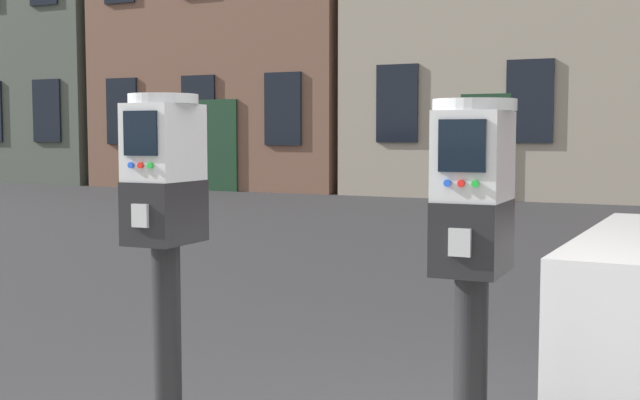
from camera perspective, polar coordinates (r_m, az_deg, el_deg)
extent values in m
cylinder|color=black|center=(2.70, -10.57, -11.85)|extent=(0.09, 0.09, 0.84)
cube|color=black|center=(2.60, -10.74, -0.83)|extent=(0.17, 0.24, 0.20)
cube|color=#A5A8AD|center=(2.50, -12.42, -1.07)|extent=(0.06, 0.01, 0.07)
cube|color=#B7BABF|center=(2.59, -10.82, 3.95)|extent=(0.17, 0.23, 0.24)
cube|color=black|center=(2.49, -12.40, 4.56)|extent=(0.12, 0.01, 0.13)
cylinder|color=blue|center=(2.52, -13.03, 2.38)|extent=(0.02, 0.01, 0.02)
cylinder|color=red|center=(2.50, -12.39, 2.37)|extent=(0.02, 0.01, 0.02)
cylinder|color=green|center=(2.47, -11.75, 2.36)|extent=(0.02, 0.01, 0.02)
cylinder|color=#B7BABF|center=(2.59, -10.86, 6.92)|extent=(0.22, 0.22, 0.03)
cube|color=black|center=(2.18, 10.57, -2.53)|extent=(0.17, 0.24, 0.19)
cube|color=#A5A8AD|center=(2.06, 9.70, -2.94)|extent=(0.06, 0.01, 0.07)
cube|color=#B7BABF|center=(2.16, 10.65, 3.04)|extent=(0.17, 0.23, 0.23)
cube|color=black|center=(2.05, 9.85, 3.74)|extent=(0.12, 0.01, 0.13)
cylinder|color=blue|center=(2.06, 8.86, 1.17)|extent=(0.02, 0.01, 0.02)
cylinder|color=red|center=(2.05, 9.80, 1.14)|extent=(0.02, 0.01, 0.02)
cylinder|color=green|center=(2.04, 10.75, 1.11)|extent=(0.02, 0.01, 0.02)
cylinder|color=#B7BABF|center=(2.16, 10.70, 6.52)|extent=(0.22, 0.22, 0.03)
cube|color=#4C564C|center=(26.43, -19.56, 12.81)|extent=(8.08, 5.09, 10.39)
cube|color=black|center=(22.20, -18.49, 5.92)|extent=(0.90, 0.06, 1.60)
cube|color=black|center=(20.60, -13.63, 6.03)|extent=(0.90, 0.06, 1.60)
cube|color=black|center=(19.28, -8.48, 6.21)|extent=(0.90, 0.06, 1.60)
cube|color=black|center=(18.13, -2.61, 6.36)|extent=(0.90, 0.06, 1.60)
cube|color=#193823|center=(18.97, -7.09, 3.80)|extent=(1.00, 0.07, 2.10)
cube|color=black|center=(17.04, 5.38, 6.71)|extent=(0.90, 0.06, 1.60)
cube|color=black|center=(16.31, 14.39, 6.68)|extent=(0.90, 0.06, 1.60)
cube|color=#193823|center=(16.48, 11.44, 3.61)|extent=(1.00, 0.07, 2.10)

